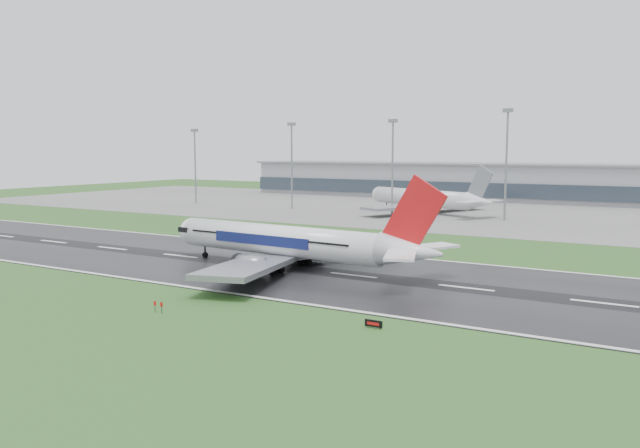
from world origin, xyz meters
The scene contains 11 objects.
ground centered at (0.00, 0.00, 0.00)m, with size 520.00×520.00×0.00m, color #25501D.
runway centered at (0.00, 0.00, 0.05)m, with size 400.00×45.00×0.10m, color black.
apron centered at (0.00, 125.00, 0.04)m, with size 400.00×130.00×0.08m, color slate.
terminal centered at (0.00, 185.00, 7.50)m, with size 240.00×36.00×15.00m, color gray.
main_airliner centered at (8.25, -0.39, 8.56)m, with size 57.29×54.56×16.91m, color white, non-canonical shape.
parked_airliner centered at (-9.62, 109.77, 8.25)m, with size 55.73×51.88×16.33m, color silver, non-canonical shape.
runway_sign centered at (37.30, -27.83, 0.52)m, with size 2.30×0.26×1.04m, color black, non-canonical shape.
floodmast_0 centered at (-104.22, 100.00, 14.39)m, with size 0.64×0.64×28.79m, color gray.
floodmast_1 centered at (-57.82, 100.00, 15.15)m, with size 0.64×0.64×30.30m, color gray.
floodmast_2 centered at (-17.68, 100.00, 15.29)m, with size 0.64×0.64×30.58m, color gray.
floodmast_3 centered at (20.01, 100.00, 16.44)m, with size 0.64×0.64×32.88m, color gray.
Camera 1 is at (70.38, -96.71, 21.73)m, focal length 35.90 mm.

